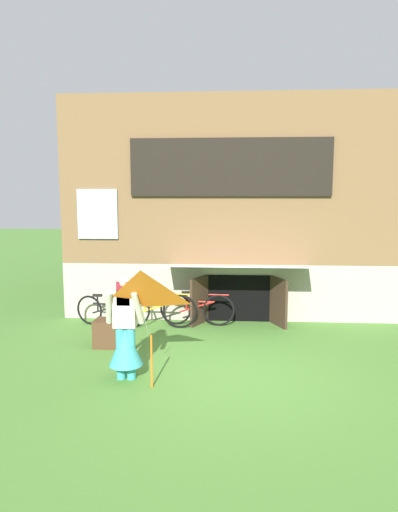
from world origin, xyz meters
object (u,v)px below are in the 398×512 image
Objects in this scene: bicycle_red at (197,309)px; wooden_crate at (108,333)px; kite at (141,301)px; person at (125,336)px; bicycle_yellow at (156,310)px; bicycle_black at (106,311)px.

bicycle_red is 2.16m from wooden_crate.
bicycle_red is at bearing 81.25° from kite.
kite is at bearing -57.20° from person.
wooden_crate is at bearing 117.20° from kite.
bicycle_black is at bearing -178.04° from bicycle_yellow.
bicycle_yellow is at bearing 88.13° from person.
kite is 2.51m from wooden_crate.
bicycle_yellow reaches higher than wooden_crate.
kite is at bearing -82.97° from bicycle_yellow.
bicycle_yellow is at bearing 95.61° from kite.
person is 3.10m from bicycle_red.
kite reaches higher than person.
bicycle_black is at bearing 109.95° from person.
bicycle_yellow is 1.20× the size of bicycle_black.
person is 1.12× the size of bicycle_black.
bicycle_red reaches higher than bicycle_black.
wooden_crate is at bearing -54.79° from bicycle_black.
bicycle_black is at bearing -170.59° from bicycle_red.
person is 2.94m from bicycle_black.
bicycle_red is 0.94× the size of bicycle_yellow.
person is 0.96× the size of kite.
bicycle_yellow is at bearing 60.67° from wooden_crate.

